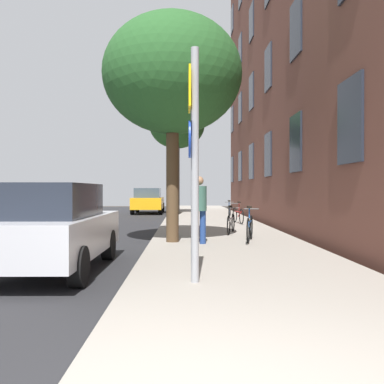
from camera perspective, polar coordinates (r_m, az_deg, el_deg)
ground_plane at (r=17.61m, az=-8.75°, el=-4.65°), size 41.80×41.80×0.00m
road_asphalt at (r=18.00m, az=-15.41°, el=-4.53°), size 7.00×38.00×0.01m
sidewalk at (r=17.49m, az=2.72°, el=-4.48°), size 4.20×38.00×0.12m
sign_post at (r=6.18m, az=0.19°, el=5.85°), size 0.16×0.60×3.54m
traffic_light at (r=23.34m, az=-2.15°, el=3.39°), size 0.43×0.24×3.89m
tree_near at (r=11.41m, az=-2.75°, el=15.92°), size 3.73×3.73×6.08m
tree_far at (r=24.66m, az=-2.10°, el=9.24°), size 3.29×3.29×6.67m
bicycle_0 at (r=11.21m, az=8.06°, el=-4.92°), size 0.56×1.68×0.97m
bicycle_1 at (r=13.25m, az=5.45°, el=-4.23°), size 0.57×1.66×0.90m
bicycle_2 at (r=17.20m, az=6.45°, el=-3.18°), size 0.42×1.64×0.91m
bicycle_3 at (r=19.14m, az=5.20°, el=-2.82°), size 0.42×1.70×0.92m
pedestrian_0 at (r=10.57m, az=0.99°, el=-1.85°), size 0.48×0.48×1.75m
car_0 at (r=7.93m, az=-19.14°, el=-4.60°), size 1.85×3.96×1.62m
car_1 at (r=26.30m, az=-6.14°, el=-1.18°), size 1.92×4.20×1.62m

